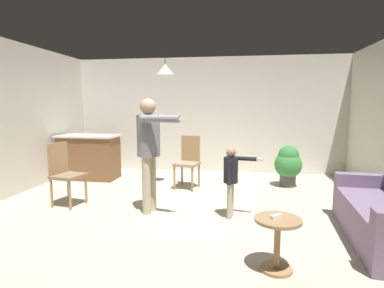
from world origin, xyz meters
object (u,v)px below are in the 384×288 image
Objects in this scene: side_table_by_couch at (277,238)px; spare_remote_on_table at (276,217)px; potted_plant_corner at (288,164)px; dining_chair_by_counter at (188,160)px; dining_chair_near_wall at (64,171)px; person_child at (231,174)px; kitchen_counter at (89,157)px; person_adult at (149,143)px.

side_table_by_couch is 0.21m from spare_remote_on_table.
potted_plant_corner reaches higher than spare_remote_on_table.
spare_remote_on_table reaches higher than side_table_by_couch.
dining_chair_near_wall is at bearing 50.18° from dining_chair_by_counter.
potted_plant_corner is (3.68, 1.74, -0.10)m from dining_chair_near_wall.
person_child is 1.00× the size of dining_chair_by_counter.
side_table_by_couch is at bearing 127.78° from dining_chair_by_counter.
side_table_by_couch is at bearing -42.44° from kitchen_counter.
dining_chair_near_wall is at bearing -154.72° from potted_plant_corner.
potted_plant_corner is at bearing -155.60° from dining_chair_by_counter.
dining_chair_near_wall is at bearing 153.66° from spare_remote_on_table.
potted_plant_corner is (0.58, 3.26, 0.12)m from side_table_by_couch.
dining_chair_near_wall is (-3.10, 1.53, 0.22)m from side_table_by_couch.
person_child is (3.10, -1.91, 0.15)m from kitchen_counter.
kitchen_counter reaches higher than side_table_by_couch.
person_child is 2.18m from potted_plant_corner.
kitchen_counter is at bearing -122.74° from person_adult.
person_adult is 2.23m from spare_remote_on_table.
side_table_by_couch is 3.46m from dining_chair_near_wall.
dining_chair_near_wall reaches higher than side_table_by_couch.
dining_chair_by_counter is 1.96m from potted_plant_corner.
person_adult is 1.68× the size of dining_chair_by_counter.
person_adult is 1.58m from dining_chair_by_counter.
spare_remote_on_table is at bearing -42.58° from kitchen_counter.
person_child reaches higher than potted_plant_corner.
side_table_by_couch is 0.31× the size of person_adult.
side_table_by_couch is at bearing 29.51° from person_child.
side_table_by_couch is at bearing 76.03° from dining_chair_near_wall.
dining_chair_near_wall is at bearing -74.72° from kitchen_counter.
person_child is 2.63m from dining_chair_near_wall.
person_child is 7.72× the size of spare_remote_on_table.
spare_remote_on_table is (-0.60, -3.27, 0.09)m from potted_plant_corner.
person_adult is (-1.67, 1.41, 0.72)m from side_table_by_couch.
dining_chair_by_counter is at bearing 114.67° from spare_remote_on_table.
potted_plant_corner is (1.92, 0.39, -0.10)m from dining_chair_by_counter.
person_child reaches higher than spare_remote_on_table.
person_adult is at bearing 139.52° from spare_remote_on_table.
person_adult is at bearing 139.83° from side_table_by_couch.
dining_chair_by_counter is at bearing -140.03° from person_child.
kitchen_counter is 4.85m from side_table_by_couch.
person_adult is 2.07× the size of potted_plant_corner.
dining_chair_by_counter and dining_chair_near_wall have the same top height.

